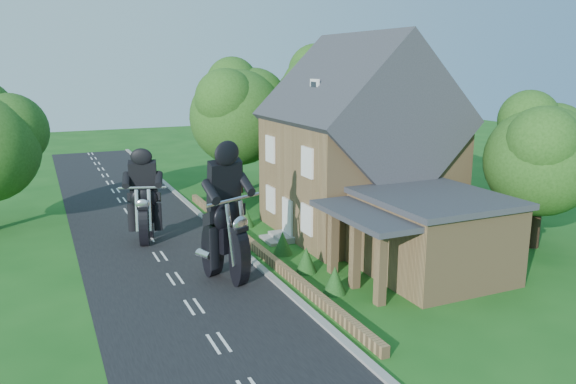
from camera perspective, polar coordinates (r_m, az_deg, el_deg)
name	(u,v)px	position (r m, az deg, el deg)	size (l,w,h in m)	color
ground	(194,307)	(21.20, -9.53, -11.45)	(120.00, 120.00, 0.00)	#185016
road	(194,307)	(21.20, -9.53, -11.42)	(7.00, 80.00, 0.02)	black
kerb	(285,289)	(22.27, -0.29, -9.86)	(0.30, 80.00, 0.12)	gray
garden_wall	(255,247)	(26.78, -3.38, -5.57)	(0.30, 22.00, 0.40)	#96764C
house	(359,149)	(29.36, 7.19, 4.32)	(9.54, 8.64, 10.24)	#96764C
annex	(429,234)	(24.13, 14.16, -4.14)	(7.05, 5.94, 3.44)	#96764C
tree_annex_side	(546,150)	(29.11, 24.71, 3.86)	(5.64, 5.20, 7.48)	black
tree_house_right	(425,123)	(34.88, 13.70, 6.81)	(6.51, 6.00, 8.40)	black
tree_behind_house	(329,100)	(39.75, 4.19, 9.35)	(7.81, 7.20, 10.08)	black
tree_behind_left	(243,108)	(38.23, -4.60, 8.46)	(6.94, 6.40, 9.16)	black
shrub_a	(335,280)	(21.94, 4.77, -8.89)	(0.90, 0.90, 1.10)	#153E13
shrub_b	(306,260)	(24.01, 1.87, -6.89)	(0.90, 0.90, 1.10)	#153E13
shrub_c	(283,243)	(26.15, -0.55, -5.20)	(0.90, 0.90, 1.10)	#153E13
shrub_d	(246,217)	(30.60, -4.32, -2.53)	(0.90, 0.90, 1.10)	#153E13
shrub_e	(231,206)	(32.89, -5.81, -1.46)	(0.90, 0.90, 1.10)	#153E13
shrub_f	(218,197)	(35.20, -7.11, -0.54)	(0.90, 0.90, 1.10)	#153E13
motorcycle_lead	(226,261)	(23.09, -6.30, -6.95)	(0.47, 1.86, 1.73)	black
motorcycle_follow	(146,229)	(28.68, -14.23, -3.63)	(0.39, 1.52, 1.42)	black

